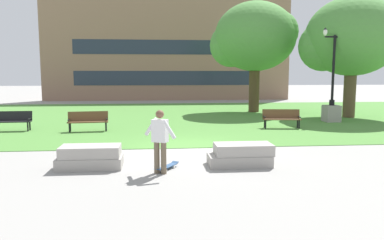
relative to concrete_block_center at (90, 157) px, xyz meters
The scene contains 13 objects.
ground_plane 3.91m from the concrete_block_center, 39.79° to the left, with size 140.00×140.00×0.00m, color gray.
grass_lawn 12.85m from the concrete_block_center, 76.51° to the left, with size 40.00×20.00×0.02m, color #4C8438.
concrete_block_center is the anchor object (origin of this frame).
concrete_block_left 4.32m from the concrete_block_center, ahead, with size 1.84×0.90×0.64m.
person_skateboarder 2.22m from the concrete_block_center, 21.65° to the right, with size 0.87×0.80×1.71m.
skateboard 2.20m from the concrete_block_center, 10.41° to the right, with size 0.72×0.97×0.14m.
park_bench_near_left 10.55m from the concrete_block_center, 41.37° to the left, with size 1.85×0.76×0.90m.
park_bench_near_right 8.72m from the concrete_block_center, 123.67° to the left, with size 1.82×0.59×0.90m.
park_bench_far_left 6.94m from the concrete_block_center, 100.54° to the left, with size 1.85×0.72×0.90m.
lamp_post_center 14.64m from the concrete_block_center, 38.38° to the left, with size 1.32×0.80×5.09m.
tree_far_right 17.92m from the concrete_block_center, 39.39° to the left, with size 5.74×5.46×7.14m.
tree_near_right 17.63m from the concrete_block_center, 59.97° to the left, with size 5.75×5.48×7.45m.
building_facade_distant 27.62m from the concrete_block_center, 83.52° to the left, with size 24.37×1.03×10.55m.
Camera 1 is at (-1.10, -13.09, 2.67)m, focal length 35.00 mm.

